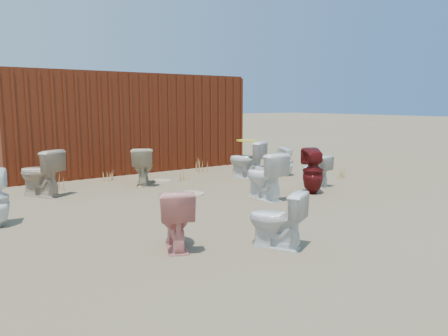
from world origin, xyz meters
TOP-DOWN VIEW (x-y plane):
  - ground at (0.00, 0.00)m, footprint 100.00×100.00m
  - shipping_container at (0.00, 5.20)m, footprint 6.00×2.40m
  - toilet_front_a at (-1.04, -1.93)m, footprint 0.65×0.77m
  - toilet_front_pink at (-2.02, -1.27)m, footprint 0.65×0.81m
  - toilet_front_c at (0.55, 0.14)m, footprint 0.48×0.83m
  - toilet_front_maroon at (1.59, -0.03)m, footprint 0.52×0.52m
  - toilet_front_e at (2.19, 0.46)m, footprint 0.43×0.67m
  - toilet_back_beige_left at (-2.62, 2.71)m, footprint 0.84×0.96m
  - toilet_back_beige_right at (-0.61, 2.66)m, footprint 0.73×0.88m
  - toilet_back_yellowlid at (1.64, 2.03)m, footprint 0.79×0.95m
  - toilet_back_e at (2.62, 1.77)m, footprint 0.31×0.32m
  - yellow_lid at (1.64, 2.03)m, footprint 0.43×0.53m
  - loose_tank at (1.73, 1.45)m, footprint 0.53×0.29m
  - loose_lid_near at (-0.26, 1.25)m, footprint 0.44×0.54m
  - loose_lid_far at (-0.11, 2.79)m, footprint 0.45×0.54m
  - weed_clump_a at (-2.20, 3.10)m, footprint 0.36×0.36m
  - weed_clump_b at (0.32, 2.58)m, footprint 0.32×0.32m
  - weed_clump_c at (1.92, 2.86)m, footprint 0.36×0.36m
  - weed_clump_d at (-1.05, 3.50)m, footprint 0.30×0.30m
  - weed_clump_e at (1.25, 3.40)m, footprint 0.34×0.34m
  - weed_clump_f at (3.37, 0.80)m, footprint 0.28×0.28m

SIDE VIEW (x-z plane):
  - ground at x=0.00m, z-range 0.00..0.00m
  - loose_lid_near at x=-0.26m, z-range 0.00..0.02m
  - loose_lid_far at x=-0.11m, z-range 0.00..0.02m
  - weed_clump_f at x=3.37m, z-range 0.00..0.22m
  - weed_clump_b at x=0.32m, z-range 0.00..0.25m
  - weed_clump_d at x=-1.05m, z-range 0.00..0.26m
  - weed_clump_c at x=1.92m, z-range 0.00..0.31m
  - weed_clump_a at x=-2.20m, z-range 0.00..0.32m
  - weed_clump_e at x=1.25m, z-range 0.00..0.33m
  - loose_tank at x=1.73m, z-range 0.00..0.35m
  - toilet_front_e at x=2.19m, z-range 0.00..0.65m
  - toilet_front_a at x=-1.04m, z-range 0.00..0.68m
  - toilet_back_e at x=2.62m, z-range 0.00..0.68m
  - toilet_front_pink at x=-2.02m, z-range 0.00..0.72m
  - toilet_back_beige_right at x=-0.61m, z-range 0.00..0.78m
  - toilet_front_c at x=0.55m, z-range 0.00..0.84m
  - toilet_back_yellowlid at x=1.64m, z-range 0.00..0.84m
  - toilet_back_beige_left at x=-2.62m, z-range 0.00..0.86m
  - toilet_front_maroon at x=1.59m, z-range 0.00..0.86m
  - yellow_lid at x=1.64m, z-range 0.84..0.87m
  - shipping_container at x=0.00m, z-range 0.00..2.40m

